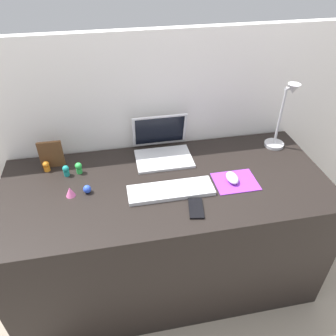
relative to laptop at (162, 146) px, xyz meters
name	(u,v)px	position (x,y,z in m)	size (l,w,h in m)	color
ground_plane	(166,273)	(-0.02, -0.25, -0.79)	(6.00, 6.00, 0.00)	gray
back_wall	(154,149)	(-0.02, 0.14, -0.11)	(2.83, 0.05, 1.37)	silver
desk	(166,234)	(-0.02, -0.25, -0.42)	(1.63, 0.71, 0.74)	black
laptop	(162,146)	(0.00, 0.00, 0.00)	(0.30, 0.26, 0.21)	silver
keyboard	(171,190)	(-0.02, -0.32, -0.04)	(0.41, 0.13, 0.02)	silver
mousepad	(235,182)	(0.31, -0.31, -0.05)	(0.21, 0.17, 0.00)	purple
mouse	(232,178)	(0.30, -0.30, -0.03)	(0.06, 0.10, 0.03)	silver
cell_phone	(196,208)	(0.07, -0.46, -0.05)	(0.06, 0.13, 0.01)	black
desk_lamp	(283,118)	(0.65, -0.06, 0.14)	(0.11, 0.15, 0.40)	#B7B7BC
picture_frame	(51,154)	(-0.58, 0.00, 0.02)	(0.12, 0.02, 0.15)	brown
toy_figurine_teal	(66,170)	(-0.51, -0.10, -0.02)	(0.03, 0.03, 0.06)	teal
toy_figurine_orange	(46,166)	(-0.61, -0.03, -0.02)	(0.03, 0.03, 0.06)	orange
toy_figurine_green	(79,168)	(-0.45, -0.09, -0.02)	(0.03, 0.03, 0.06)	green
toy_figurine_pink	(70,192)	(-0.48, -0.26, -0.03)	(0.04, 0.04, 0.05)	pink
toy_figurine_blue	(87,189)	(-0.41, -0.25, -0.03)	(0.04, 0.04, 0.04)	blue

